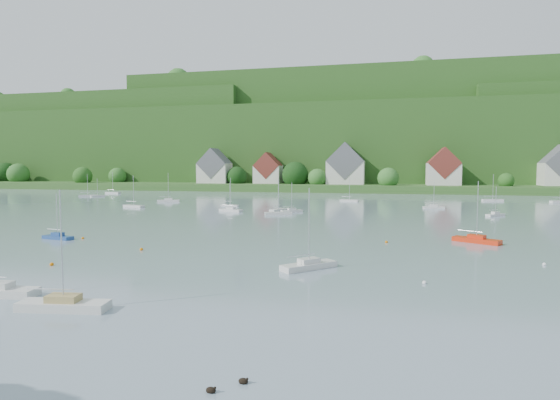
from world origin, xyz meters
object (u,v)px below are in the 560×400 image
near_sailboat_3 (309,265)px  near_sailboat_5 (477,239)px  near_sailboat_1 (58,236)px  near_sailboat_2 (64,304)px

near_sailboat_3 → near_sailboat_5: (20.00, 21.38, 0.01)m
near_sailboat_1 → near_sailboat_3: size_ratio=0.80×
near_sailboat_2 → near_sailboat_3: near_sailboat_2 is taller
near_sailboat_3 → near_sailboat_1: bearing=118.0°
near_sailboat_2 → near_sailboat_5: 52.52m
near_sailboat_3 → near_sailboat_5: bearing=0.8°
near_sailboat_3 → near_sailboat_5: 29.28m
near_sailboat_5 → near_sailboat_1: bearing=-137.8°
near_sailboat_2 → near_sailboat_3: bearing=40.4°
near_sailboat_1 → near_sailboat_2: bearing=-40.0°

